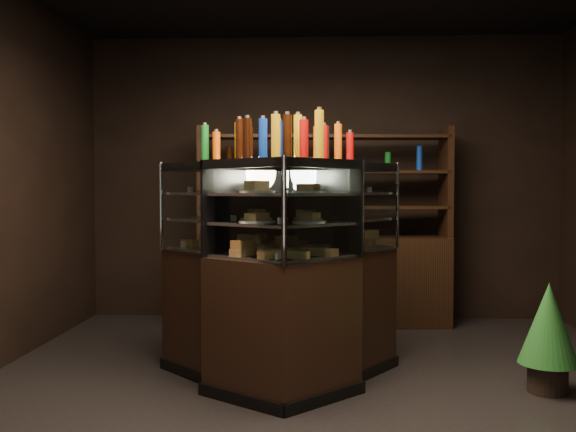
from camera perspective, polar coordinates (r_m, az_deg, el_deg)
The scene contains 7 objects.
ground at distance 4.61m, azimuth 3.41°, elevation -15.08°, with size 5.00×5.00×0.00m, color black.
room_shell at distance 4.43m, azimuth 3.47°, elevation 9.64°, with size 5.02×5.02×3.01m.
display_case at distance 4.68m, azimuth -0.62°, elevation -8.15°, with size 1.85×1.61×1.59m.
food_display at distance 4.59m, azimuth -0.63°, elevation -0.21°, with size 1.36×1.17×0.48m.
bottles_top at distance 4.61m, azimuth -0.63°, elevation 6.60°, with size 1.18×1.03×0.30m.
potted_conifer at distance 4.74m, azimuth 22.16°, elevation -8.69°, with size 0.40×0.40×0.85m.
back_shelving at distance 6.49m, azimuth 3.25°, elevation -4.48°, with size 2.53×0.59×2.00m.
Camera 1 is at (-0.06, -4.39, 1.39)m, focal length 40.00 mm.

